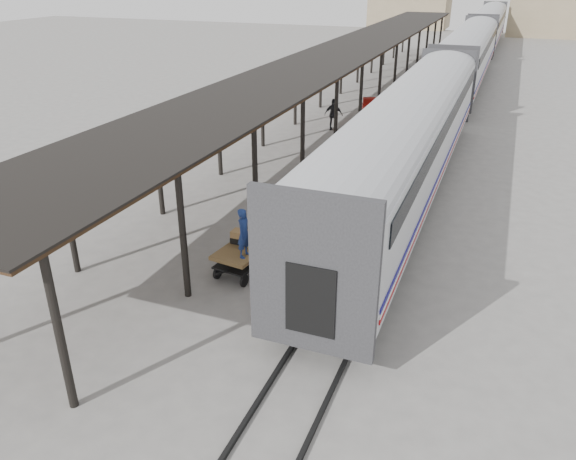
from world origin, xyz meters
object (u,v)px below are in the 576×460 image
(baggage_cart, at_px, (247,252))
(luggage_tug, at_px, (370,112))
(pedestrian, at_px, (334,115))
(porter, at_px, (244,233))

(baggage_cart, xyz_separation_m, luggage_tug, (-0.85, 20.06, 0.02))
(baggage_cart, bearing_deg, luggage_tug, 100.28)
(baggage_cart, relative_size, pedestrian, 1.36)
(luggage_tug, bearing_deg, pedestrian, -139.26)
(porter, relative_size, pedestrian, 0.84)
(baggage_cart, bearing_deg, porter, -61.11)
(baggage_cart, bearing_deg, pedestrian, 105.91)
(luggage_tug, xyz_separation_m, porter, (1.10, -20.71, 0.98))
(luggage_tug, relative_size, porter, 1.18)
(porter, height_order, pedestrian, porter)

